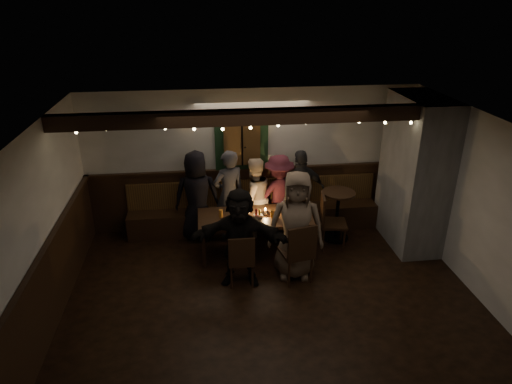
{
  "coord_description": "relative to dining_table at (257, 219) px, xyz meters",
  "views": [
    {
      "loc": [
        -0.9,
        -5.29,
        4.15
      ],
      "look_at": [
        -0.05,
        1.6,
        1.05
      ],
      "focal_mm": 32.0,
      "sensor_mm": 36.0,
      "label": 1
    }
  ],
  "objects": [
    {
      "name": "chair_end",
      "position": [
        1.23,
        0.06,
        -0.09
      ],
      "size": [
        0.5,
        0.5,
        0.97
      ],
      "color": "black",
      "rests_on": "ground"
    },
    {
      "name": "dining_table",
      "position": [
        0.0,
        0.0,
        0.0
      ],
      "size": [
        1.97,
        0.84,
        0.85
      ],
      "color": "black",
      "rests_on": "ground"
    },
    {
      "name": "room",
      "position": [
        1.11,
        0.02,
        0.43
      ],
      "size": [
        6.02,
        5.01,
        2.62
      ],
      "color": "black",
      "rests_on": "ground"
    },
    {
      "name": "person_f",
      "position": [
        -0.37,
        -0.8,
        0.13
      ],
      "size": [
        1.5,
        0.72,
        1.55
      ],
      "primitive_type": "imported",
      "rotation": [
        0.0,
        0.0,
        -0.19
      ],
      "color": "black",
      "rests_on": "ground"
    },
    {
      "name": "person_a",
      "position": [
        -0.99,
        0.68,
        0.17
      ],
      "size": [
        0.81,
        0.53,
        1.63
      ],
      "primitive_type": "imported",
      "rotation": [
        0.0,
        0.0,
        3.13
      ],
      "color": "black",
      "rests_on": "ground"
    },
    {
      "name": "person_g",
      "position": [
        0.5,
        -0.7,
        0.23
      ],
      "size": [
        0.93,
        0.68,
        1.74
      ],
      "primitive_type": "imported",
      "rotation": [
        0.0,
        0.0,
        -0.16
      ],
      "color": "brown",
      "rests_on": "ground"
    },
    {
      "name": "chair_near_left",
      "position": [
        -0.35,
        -0.9,
        -0.16
      ],
      "size": [
        0.39,
        0.39,
        0.86
      ],
      "color": "black",
      "rests_on": "ground"
    },
    {
      "name": "chair_near_right",
      "position": [
        0.51,
        -0.92,
        -0.08
      ],
      "size": [
        0.53,
        0.53,
        1.0
      ],
      "color": "black",
      "rests_on": "ground"
    },
    {
      "name": "high_top",
      "position": [
        1.48,
        0.32,
        -0.06
      ],
      "size": [
        0.58,
        0.58,
        0.92
      ],
      "color": "black",
      "rests_on": "ground"
    },
    {
      "name": "person_e",
      "position": [
        0.89,
        0.73,
        0.14
      ],
      "size": [
        0.95,
        0.48,
        1.56
      ],
      "primitive_type": "imported",
      "rotation": [
        0.0,
        0.0,
        3.25
      ],
      "color": "black",
      "rests_on": "ground"
    },
    {
      "name": "person_c",
      "position": [
        0.02,
        0.67,
        0.1
      ],
      "size": [
        0.87,
        0.78,
        1.48
      ],
      "primitive_type": "imported",
      "rotation": [
        0.0,
        0.0,
        3.5
      ],
      "color": "#C4AE94",
      "rests_on": "ground"
    },
    {
      "name": "person_b",
      "position": [
        -0.42,
        0.69,
        0.17
      ],
      "size": [
        0.7,
        0.59,
        1.63
      ],
      "primitive_type": "imported",
      "rotation": [
        0.0,
        0.0,
        3.53
      ],
      "color": "#323238",
      "rests_on": "ground"
    },
    {
      "name": "person_d",
      "position": [
        0.48,
        0.73,
        0.1
      ],
      "size": [
        1.07,
        0.77,
        1.49
      ],
      "primitive_type": "imported",
      "rotation": [
        0.0,
        0.0,
        3.39
      ],
      "color": "#4A1A27",
      "rests_on": "ground"
    }
  ]
}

